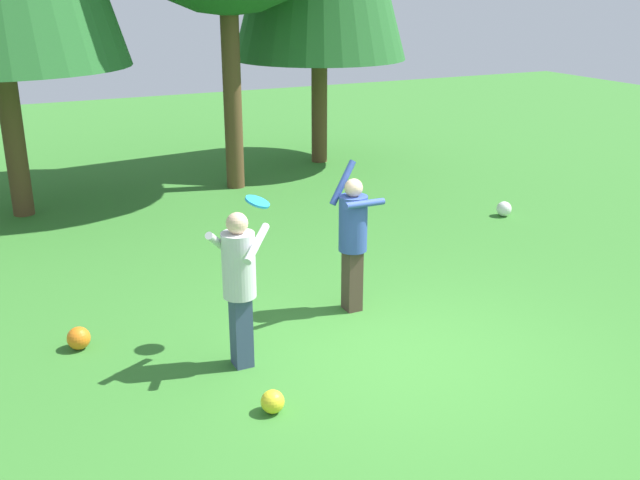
# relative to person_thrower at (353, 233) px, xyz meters

# --- Properties ---
(ground_plane) EXTENTS (40.00, 40.00, 0.00)m
(ground_plane) POSITION_rel_person_thrower_xyz_m (-0.07, -1.24, -0.99)
(ground_plane) COLOR #387A2D
(person_thrower) EXTENTS (0.58, 0.57, 1.82)m
(person_thrower) POSITION_rel_person_thrower_xyz_m (0.00, 0.00, 0.00)
(person_thrower) COLOR #4C382D
(person_thrower) RESTS_ON ground_plane
(person_catcher) EXTENTS (0.72, 0.73, 1.67)m
(person_catcher) POSITION_rel_person_thrower_xyz_m (-1.68, -0.73, 0.01)
(person_catcher) COLOR #38476B
(person_catcher) RESTS_ON ground_plane
(frisbee) EXTENTS (0.37, 0.37, 0.12)m
(frisbee) POSITION_rel_person_thrower_xyz_m (-1.30, -0.28, 0.63)
(frisbee) COLOR #2393D1
(ball_white) EXTENTS (0.26, 0.26, 0.26)m
(ball_white) POSITION_rel_person_thrower_xyz_m (4.13, 2.22, -0.86)
(ball_white) COLOR white
(ball_white) RESTS_ON ground_plane
(ball_yellow) EXTENTS (0.22, 0.22, 0.22)m
(ball_yellow) POSITION_rel_person_thrower_xyz_m (-1.74, -1.70, -0.87)
(ball_yellow) COLOR yellow
(ball_yellow) RESTS_ON ground_plane
(ball_orange) EXTENTS (0.25, 0.25, 0.25)m
(ball_orange) POSITION_rel_person_thrower_xyz_m (-3.18, 0.38, -0.86)
(ball_orange) COLOR orange
(ball_orange) RESTS_ON ground_plane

